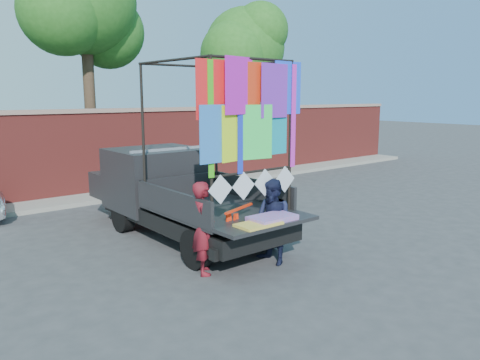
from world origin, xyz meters
TOP-DOWN VIEW (x-y plane):
  - ground at (0.00, 0.00)m, footprint 90.00×90.00m
  - brick_wall at (0.00, 7.00)m, footprint 30.00×0.45m
  - curb at (0.00, 6.30)m, footprint 30.00×1.20m
  - tree_mid at (1.02, 8.12)m, footprint 4.20×3.30m
  - tree_right at (7.52, 8.12)m, footprint 4.20×3.30m
  - pickup_truck at (0.27, 2.11)m, footprint 2.29×5.74m
  - woman at (-0.59, -0.42)m, footprint 0.60×0.69m
  - man at (0.64, -0.81)m, footprint 0.60×0.76m
  - streamer_bundle at (-0.07, -0.62)m, footprint 0.82×0.33m

SIDE VIEW (x-z plane):
  - ground at x=0.00m, z-range 0.00..0.00m
  - curb at x=0.00m, z-range 0.00..0.12m
  - man at x=0.64m, z-range 0.00..1.54m
  - woman at x=-0.59m, z-range 0.00..1.59m
  - streamer_bundle at x=-0.07m, z-range 0.60..1.20m
  - pickup_truck at x=0.27m, z-range -0.89..2.72m
  - brick_wall at x=0.00m, z-range 0.02..2.63m
  - tree_right at x=7.52m, z-range 1.44..8.06m
  - tree_mid at x=1.02m, z-range 1.83..9.56m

